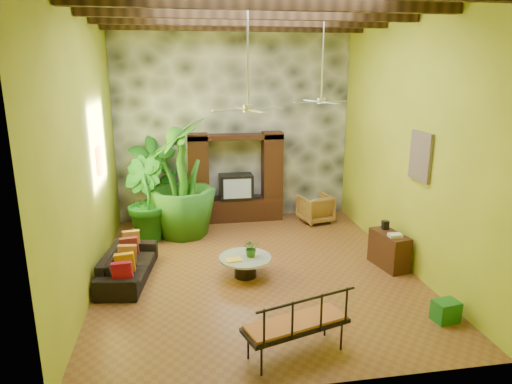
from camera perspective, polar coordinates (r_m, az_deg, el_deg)
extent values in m
plane|color=brown|center=(9.18, -0.02, -9.68)|extent=(7.00, 7.00, 0.00)
cube|color=#93A024|center=(11.87, -2.82, 8.59)|extent=(6.00, 0.02, 5.00)
cube|color=#93A024|center=(8.48, -20.52, 5.02)|extent=(0.02, 7.00, 5.00)
cube|color=#93A024|center=(9.40, 18.44, 6.10)|extent=(0.02, 7.00, 5.00)
cube|color=#34373C|center=(11.81, -2.79, 8.56)|extent=(5.98, 0.10, 4.98)
cube|color=#352011|center=(7.11, 1.84, 22.64)|extent=(5.95, 0.16, 0.22)
cube|color=#352011|center=(8.38, -0.02, 21.50)|extent=(5.95, 0.16, 0.22)
cube|color=#352011|center=(9.66, -1.37, 20.66)|extent=(5.95, 0.16, 0.22)
cube|color=#352011|center=(10.94, -2.40, 20.00)|extent=(5.95, 0.16, 0.22)
cube|color=black|center=(11.98, -2.49, -2.12)|extent=(2.40, 0.50, 0.60)
cube|color=black|center=(11.65, -7.19, 2.37)|extent=(0.50, 0.48, 2.00)
cube|color=black|center=(11.87, 2.02, 2.72)|extent=(0.50, 0.48, 2.00)
cube|color=black|center=(11.56, -2.59, 6.91)|extent=(2.40, 0.48, 0.12)
cube|color=black|center=(11.79, -2.51, 0.73)|extent=(0.85, 0.52, 0.62)
cube|color=#8C99A8|center=(11.53, -2.34, 0.40)|extent=(0.70, 0.02, 0.50)
cylinder|color=silver|center=(7.91, -1.02, 16.94)|extent=(0.04, 0.04, 1.80)
cylinder|color=silver|center=(7.93, -0.99, 10.42)|extent=(0.18, 0.18, 0.12)
cube|color=silver|center=(8.08, 1.39, 10.37)|extent=(0.58, 0.26, 0.01)
cube|color=silver|center=(8.26, -2.00, 10.47)|extent=(0.26, 0.58, 0.01)
cube|color=silver|center=(7.79, -3.45, 10.17)|extent=(0.58, 0.26, 0.01)
cube|color=silver|center=(7.60, 0.11, 10.07)|extent=(0.26, 0.58, 0.01)
cylinder|color=silver|center=(9.87, 8.37, 16.43)|extent=(0.04, 0.04, 1.80)
cylinder|color=silver|center=(9.89, 8.17, 11.22)|extent=(0.18, 0.18, 0.12)
cube|color=silver|center=(10.09, 9.92, 11.11)|extent=(0.58, 0.26, 0.01)
cube|color=silver|center=(10.20, 7.06, 11.26)|extent=(0.26, 0.58, 0.01)
cube|color=silver|center=(9.71, 6.33, 11.09)|extent=(0.58, 0.26, 0.01)
cube|color=silver|center=(9.59, 9.33, 10.93)|extent=(0.26, 0.58, 0.01)
cube|color=orange|center=(9.51, -18.97, 3.71)|extent=(0.06, 0.32, 0.55)
cube|color=#254987|center=(8.89, 19.87, 4.19)|extent=(0.06, 0.70, 0.90)
imported|color=black|center=(9.04, -15.70, -8.70)|extent=(1.03, 2.05, 0.57)
imported|color=olive|center=(11.92, 7.44, -2.05)|extent=(0.92, 0.94, 0.71)
imported|color=#195F19|center=(11.60, -12.51, 1.27)|extent=(1.41, 1.18, 2.29)
imported|color=#1A641C|center=(10.70, -13.84, -0.94)|extent=(1.32, 1.37, 1.94)
imported|color=#27691B|center=(10.73, -9.30, 1.76)|extent=(1.67, 1.67, 2.81)
cylinder|color=black|center=(8.83, -1.35, -9.42)|extent=(0.42, 0.42, 0.36)
cylinder|color=silver|center=(8.75, -1.35, -8.23)|extent=(1.00, 1.00, 0.04)
imported|color=#295E18|center=(8.71, -0.57, -6.97)|extent=(0.34, 0.30, 0.35)
cube|color=yellow|center=(8.58, -2.79, -8.48)|extent=(0.30, 0.23, 0.03)
cube|color=black|center=(6.54, 5.01, -16.27)|extent=(1.57, 0.91, 0.06)
cube|color=#B36232|center=(6.52, 5.02, -15.97)|extent=(1.48, 0.84, 0.06)
cube|color=black|center=(6.18, 5.70, -15.40)|extent=(1.44, 0.48, 0.54)
cube|color=#311E0F|center=(9.55, 16.29, -6.98)|extent=(0.56, 0.95, 0.71)
cube|color=#1A651B|center=(8.00, 22.63, -13.56)|extent=(0.42, 0.34, 0.34)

